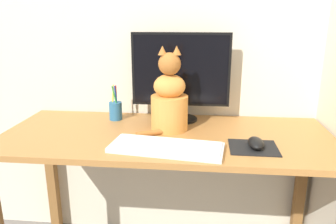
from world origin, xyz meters
The scene contains 8 objects.
wall_back centered at (0.00, 0.33, 1.25)m, with size 7.00×0.04×2.50m.
desk centered at (0.00, 0.00, 0.63)m, with size 1.46×0.61×0.73m.
monitor centered at (0.05, 0.21, 0.96)m, with size 0.48×0.17×0.43m.
keyboard centered at (0.02, -0.18, 0.74)m, with size 0.46×0.22×0.02m.
mousepad_right centered at (0.36, -0.13, 0.73)m, with size 0.19×0.17×0.00m.
computer_mouse_right centered at (0.37, -0.13, 0.75)m, with size 0.06×0.11×0.04m.
cat centered at (0.01, 0.06, 0.87)m, with size 0.23×0.23×0.38m.
pen_cup centered at (-0.28, 0.18, 0.78)m, with size 0.06×0.06×0.18m.
Camera 1 is at (0.15, -1.36, 1.23)m, focal length 35.00 mm.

